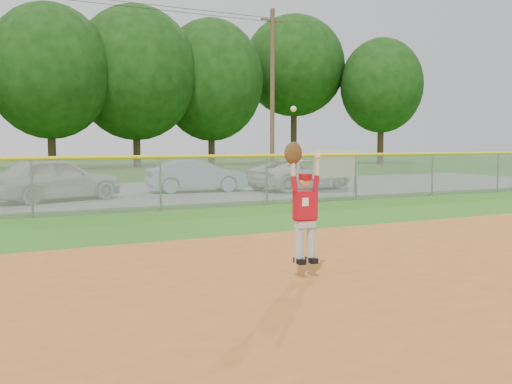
% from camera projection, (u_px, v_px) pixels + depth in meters
% --- Properties ---
extents(ground, '(120.00, 120.00, 0.00)m').
position_uv_depth(ground, '(407.00, 298.00, 6.95)').
color(ground, '#296216').
rests_on(ground, ground).
extents(parking_strip, '(44.00, 10.00, 0.03)m').
position_uv_depth(parking_strip, '(112.00, 193.00, 21.19)').
color(parking_strip, slate).
rests_on(parking_strip, ground).
extents(car_white_a, '(4.47, 2.94, 1.42)m').
position_uv_depth(car_white_a, '(55.00, 179.00, 18.25)').
color(car_white_a, silver).
rests_on(car_white_a, parking_strip).
extents(car_blue, '(3.87, 1.72, 1.23)m').
position_uv_depth(car_blue, '(197.00, 176.00, 21.67)').
color(car_blue, '#81A5C1').
rests_on(car_blue, parking_strip).
extents(car_white_b, '(4.69, 2.79, 1.22)m').
position_uv_depth(car_white_b, '(302.00, 174.00, 22.57)').
color(car_white_b, white).
rests_on(car_white_b, parking_strip).
extents(sponsor_sign, '(1.81, 0.24, 1.61)m').
position_uv_depth(sponsor_sign, '(336.00, 165.00, 20.93)').
color(sponsor_sign, gray).
rests_on(sponsor_sign, ground).
extents(outfield_fence, '(40.06, 0.10, 1.55)m').
position_uv_depth(outfield_fence, '(160.00, 179.00, 15.77)').
color(outfield_fence, gray).
rests_on(outfield_fence, ground).
extents(power_lines, '(19.40, 0.24, 9.00)m').
position_uv_depth(power_lines, '(103.00, 83.00, 26.57)').
color(power_lines, '#4C3823').
rests_on(power_lines, ground).
extents(tree_line, '(62.37, 13.00, 14.43)m').
position_uv_depth(tree_line, '(54.00, 63.00, 40.46)').
color(tree_line, '#422D1C').
rests_on(tree_line, ground).
extents(ballplayer, '(0.55, 0.25, 2.15)m').
position_uv_depth(ballplayer, '(303.00, 203.00, 7.80)').
color(ballplayer, silver).
rests_on(ballplayer, ground).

